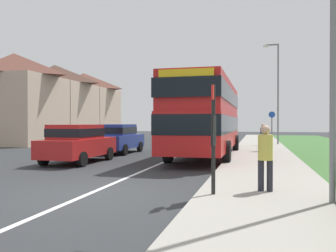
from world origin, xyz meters
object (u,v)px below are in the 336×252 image
Objects in this scene: pedestrian_walking_away at (263,136)px; pedestrian_at_stop at (265,155)px; parked_car_blue at (118,137)px; street_lamp_near at (327,8)px; double_decker_bus at (207,114)px; parked_car_red at (78,142)px; bus_stop_sign at (213,131)px; street_lamp_mid at (277,87)px; cycle_route_sign at (272,127)px.

pedestrian_at_stop is at bearing -90.80° from pedestrian_walking_away.
pedestrian_at_stop is 11.86m from pedestrian_walking_away.
street_lamp_near is at bearing -50.10° from parked_car_blue.
double_decker_bus is 6.51m from parked_car_red.
street_lamp_mid is at bearing 83.03° from bus_stop_sign.
parked_car_blue is 13.28m from street_lamp_mid.
cycle_route_sign is 18.02m from street_lamp_near.
parked_car_red is 0.54× the size of street_lamp_mid.
street_lamp_mid is (0.08, 19.80, 0.35)m from street_lamp_near.
double_decker_bus is 6.49× the size of pedestrian_walking_away.
street_lamp_near is (8.98, -10.74, 3.13)m from parked_car_blue.
cycle_route_sign reaches higher than parked_car_red.
pedestrian_walking_away is (2.81, 2.86, -1.17)m from double_decker_bus.
cycle_route_sign reaches higher than pedestrian_at_stop.
parked_car_blue is 2.42× the size of pedestrian_walking_away.
parked_car_blue is 11.19m from cycle_route_sign.
parked_car_blue is 0.58× the size of street_lamp_near.
cycle_route_sign is (0.83, 16.96, 0.45)m from pedestrian_at_stop.
parked_car_red is at bearing -141.86° from double_decker_bus.
cycle_route_sign is (1.97, 17.59, -0.11)m from bus_stop_sign.
double_decker_bus is 10.75m from street_lamp_near.
street_lamp_near is at bearing -5.88° from bus_stop_sign.
pedestrian_walking_away is at bearing 13.98° from parked_car_blue.
parked_car_blue is at bearing 122.41° from bus_stop_sign.
street_lamp_mid is at bearing 81.27° from pedestrian_walking_away.
bus_stop_sign is 0.37× the size of street_lamp_near.
cycle_route_sign is at bearing 39.35° from parked_car_blue.
pedestrian_walking_away is 5.16m from cycle_route_sign.
parked_car_red is (-5.02, -3.94, -1.24)m from double_decker_bus.
street_lamp_mid reaches higher than bus_stop_sign.
pedestrian_at_stop is 0.22× the size of street_lamp_mid.
cycle_route_sign is at bearing 83.60° from bus_stop_sign.
parked_car_red is 11.09m from street_lamp_near.
pedestrian_at_stop is at bearing -93.78° from street_lamp_mid.
street_lamp_mid reaches higher than parked_car_red.
street_lamp_mid is at bearing 86.22° from pedestrian_at_stop.
cycle_route_sign is 3.58m from street_lamp_mid.
double_decker_bus is at bearing 106.37° from pedestrian_at_stop.
street_lamp_mid is at bearing 68.60° from double_decker_bus.
double_decker_bus is 9.45m from pedestrian_at_stop.
parked_car_red is 14.64m from cycle_route_sign.
pedestrian_at_stop is 16.99m from cycle_route_sign.
street_lamp_near reaches higher than pedestrian_at_stop.
pedestrian_walking_away reaches higher than parked_car_blue.
parked_car_red is at bearing -122.72° from street_lamp_mid.
pedestrian_walking_away is 0.22× the size of street_lamp_mid.
parked_car_red is 1.02× the size of parked_car_blue.
parked_car_red is 10.38m from pedestrian_walking_away.
bus_stop_sign is at bearing -57.59° from parked_car_blue.
bus_stop_sign reaches higher than parked_car_blue.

